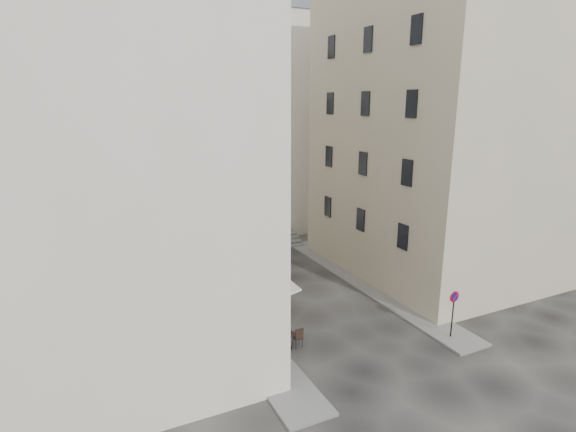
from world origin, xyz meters
TOP-DOWN VIEW (x-y plane):
  - ground at (0.00, 0.00)m, footprint 90.00×90.00m
  - sidewalk_left at (-4.50, 4.00)m, footprint 2.00×22.00m
  - sidewalk_right at (4.50, 3.00)m, footprint 2.00×18.00m
  - building_left at (-10.50, 3.00)m, footprint 12.20×16.20m
  - building_right at (10.50, 3.50)m, footprint 12.20×14.20m
  - building_back at (-1.00, 19.00)m, footprint 18.20×10.20m
  - cafe_storefront at (-4.32, 1.00)m, footprint 1.74×7.30m
  - stone_steps at (0.00, 12.57)m, footprint 9.00×3.15m
  - bollard_near at (-3.25, -1.00)m, footprint 0.12×0.12m
  - bollard_mid at (-3.25, 2.50)m, footprint 0.12×0.12m
  - bollard_far at (-3.25, 6.00)m, footprint 0.12×0.12m
  - no_parking_sign at (4.29, -4.61)m, footprint 0.57×0.10m
  - bistro_table_a at (-3.20, -2.03)m, footprint 1.38×0.64m
  - bistro_table_b at (-3.00, -0.41)m, footprint 1.25×0.59m
  - bistro_table_c at (-3.21, 0.66)m, footprint 1.40×0.65m
  - bistro_table_d at (-3.35, 3.78)m, footprint 1.13×0.53m
  - bistro_table_e at (-3.04, 4.85)m, footprint 1.28×0.60m
  - pedestrian at (-2.66, 2.71)m, footprint 0.83×0.76m

SIDE VIEW (x-z plane):
  - ground at x=0.00m, z-range 0.00..0.00m
  - sidewalk_left at x=-4.50m, z-range 0.00..0.12m
  - sidewalk_right at x=4.50m, z-range 0.00..0.12m
  - stone_steps at x=0.00m, z-range 0.00..0.80m
  - bistro_table_d at x=-3.35m, z-range 0.01..0.80m
  - bistro_table_b at x=-3.00m, z-range 0.01..0.89m
  - bistro_table_e at x=-3.04m, z-range 0.01..0.91m
  - bistro_table_a at x=-3.20m, z-range 0.01..0.98m
  - bistro_table_c at x=-3.21m, z-range 0.01..0.99m
  - bollard_near at x=-3.25m, z-range 0.04..1.02m
  - bollard_mid at x=-3.25m, z-range 0.04..1.02m
  - bollard_far at x=-3.25m, z-range 0.04..1.02m
  - pedestrian at x=-2.66m, z-range 0.00..1.90m
  - no_parking_sign at x=4.29m, z-range 0.52..2.99m
  - cafe_storefront at x=-4.32m, z-range 0.13..3.63m
  - building_right at x=10.50m, z-range 0.01..18.61m
  - building_back at x=-1.00m, z-range 0.01..18.61m
  - building_left at x=-10.50m, z-range 0.01..20.61m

